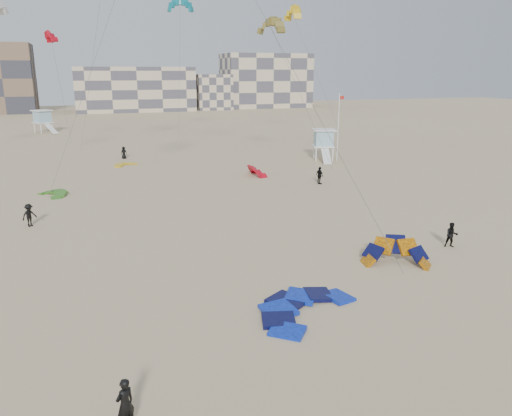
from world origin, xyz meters
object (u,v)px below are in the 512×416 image
object	(u,v)px
lifeguard_tower_near	(324,145)
kitesurfer_main	(125,404)
kite_ground_orange	(395,264)
kite_ground_blue	(304,311)

from	to	relation	value
lifeguard_tower_near	kitesurfer_main	bearing A→B (deg)	-105.68
kitesurfer_main	lifeguard_tower_near	world-z (taller)	lifeguard_tower_near
kite_ground_orange	kitesurfer_main	distance (m)	18.46
kite_ground_orange	kite_ground_blue	bearing A→B (deg)	-126.14
kite_ground_blue	lifeguard_tower_near	xyz separation A→B (m)	(19.16, 37.09, 1.91)
kite_ground_orange	lifeguard_tower_near	distance (m)	35.40
kite_ground_orange	lifeguard_tower_near	bearing A→B (deg)	97.91
kite_ground_orange	lifeguard_tower_near	xyz separation A→B (m)	(11.71, 33.35, 1.91)
kite_ground_blue	kitesurfer_main	bearing A→B (deg)	179.98
kite_ground_blue	kite_ground_orange	distance (m)	8.34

